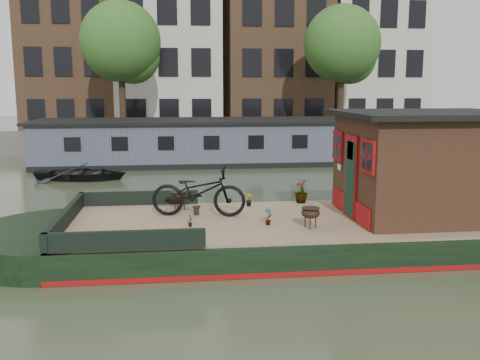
{
  "coord_description": "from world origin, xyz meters",
  "views": [
    {
      "loc": [
        -3.48,
        -11.62,
        3.6
      ],
      "look_at": [
        -2.07,
        0.5,
        1.49
      ],
      "focal_mm": 40.0,
      "sensor_mm": 36.0,
      "label": 1
    }
  ],
  "objects": [
    {
      "name": "potted_plant_e",
      "position": [
        -3.25,
        -0.43,
        0.8
      ],
      "size": [
        0.13,
        0.17,
        0.3
      ],
      "primitive_type": "imported",
      "rotation": [
        0.0,
        0.0,
        1.43
      ],
      "color": "brown",
      "rests_on": "houseboat_deck"
    },
    {
      "name": "ground",
      "position": [
        0.0,
        0.0,
        0.0
      ],
      "size": [
        120.0,
        120.0,
        0.0
      ],
      "primitive_type": "plane",
      "color": "#343E27",
      "rests_on": "ground"
    },
    {
      "name": "potted_plant_b",
      "position": [
        -1.74,
        1.45,
        0.81
      ],
      "size": [
        0.18,
        0.2,
        0.31
      ],
      "primitive_type": "imported",
      "rotation": [
        0.0,
        0.0,
        1.83
      ],
      "color": "maroon",
      "rests_on": "houseboat_deck"
    },
    {
      "name": "bollard_stbd",
      "position": [
        -4.32,
        -1.7,
        0.76
      ],
      "size": [
        0.19,
        0.19,
        0.21
      ],
      "primitive_type": "cylinder",
      "color": "black",
      "rests_on": "houseboat_deck"
    },
    {
      "name": "dinghy",
      "position": [
        -7.31,
        9.97,
        0.37
      ],
      "size": [
        4.05,
        3.25,
        0.75
      ],
      "primitive_type": "imported",
      "rotation": [
        0.0,
        0.0,
        1.37
      ],
      "color": "black",
      "rests_on": "ground"
    },
    {
      "name": "tree_right",
      "position": [
        6.14,
        19.07,
        5.89
      ],
      "size": [
        4.4,
        4.4,
        7.4
      ],
      "color": "#332316",
      "rests_on": "quay"
    },
    {
      "name": "bollard_port",
      "position": [
        -3.08,
        0.64,
        0.75
      ],
      "size": [
        0.18,
        0.18,
        0.21
      ],
      "primitive_type": "cylinder",
      "color": "black",
      "rests_on": "houseboat_deck"
    },
    {
      "name": "houseboat_deck",
      "position": [
        0.0,
        0.0,
        0.62
      ],
      "size": [
        11.8,
        3.8,
        0.05
      ],
      "primitive_type": "cube",
      "color": "#91785A",
      "rests_on": "houseboat_hull"
    },
    {
      "name": "houseboat_hull",
      "position": [
        -1.33,
        0.0,
        0.27
      ],
      "size": [
        14.01,
        4.02,
        0.6
      ],
      "color": "black",
      "rests_on": "ground"
    },
    {
      "name": "potted_plant_d",
      "position": [
        -0.33,
        1.7,
        0.96
      ],
      "size": [
        0.42,
        0.42,
        0.61
      ],
      "primitive_type": "imported",
      "rotation": [
        0.0,
        0.0,
        4.99
      ],
      "color": "maroon",
      "rests_on": "houseboat_deck"
    },
    {
      "name": "far_houseboat",
      "position": [
        0.0,
        14.0,
        0.97
      ],
      "size": [
        20.4,
        4.4,
        2.11
      ],
      "color": "#495362",
      "rests_on": "ground"
    },
    {
      "name": "bicycle",
      "position": [
        -3.03,
        0.55,
        1.22
      ],
      "size": [
        2.29,
        1.15,
        1.15
      ],
      "primitive_type": "imported",
      "rotation": [
        0.0,
        0.0,
        1.38
      ],
      "color": "black",
      "rests_on": "houseboat_deck"
    },
    {
      "name": "tree_left",
      "position": [
        -6.36,
        19.07,
        5.89
      ],
      "size": [
        4.4,
        4.4,
        7.4
      ],
      "color": "#332316",
      "rests_on": "quay"
    },
    {
      "name": "cabin",
      "position": [
        2.19,
        0.0,
        1.88
      ],
      "size": [
        4.0,
        3.5,
        2.42
      ],
      "color": "black",
      "rests_on": "houseboat_deck"
    },
    {
      "name": "potted_plant_a",
      "position": [
        -1.57,
        -0.49,
        0.85
      ],
      "size": [
        0.25,
        0.23,
        0.39
      ],
      "primitive_type": "imported",
      "rotation": [
        0.0,
        0.0,
        0.58
      ],
      "color": "brown",
      "rests_on": "houseboat_deck"
    },
    {
      "name": "quay",
      "position": [
        0.0,
        20.5,
        0.45
      ],
      "size": [
        60.0,
        6.0,
        0.9
      ],
      "primitive_type": "cube",
      "color": "#47443F",
      "rests_on": "ground"
    },
    {
      "name": "brazier_front",
      "position": [
        -0.71,
        -0.81,
        0.87
      ],
      "size": [
        0.54,
        0.54,
        0.44
      ],
      "primitive_type": null,
      "rotation": [
        0.0,
        0.0,
        0.4
      ],
      "color": "black",
      "rests_on": "houseboat_deck"
    },
    {
      "name": "bow_bulwark",
      "position": [
        -5.07,
        0.0,
        0.82
      ],
      "size": [
        3.0,
        4.0,
        0.35
      ],
      "color": "black",
      "rests_on": "houseboat_deck"
    },
    {
      "name": "brazier_rear",
      "position": [
        -3.49,
        1.23,
        0.88
      ],
      "size": [
        0.53,
        0.53,
        0.46
      ],
      "primitive_type": null,
      "rotation": [
        0.0,
        0.0,
        0.32
      ],
      "color": "black",
      "rests_on": "houseboat_deck"
    },
    {
      "name": "townhouse_row",
      "position": [
        0.15,
        27.5,
        7.9
      ],
      "size": [
        27.25,
        8.0,
        16.5
      ],
      "color": "brown",
      "rests_on": "ground"
    }
  ]
}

